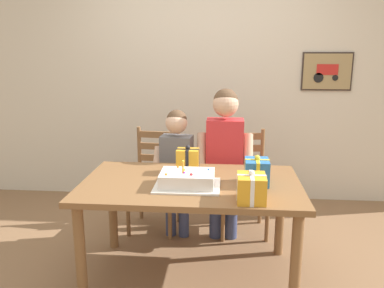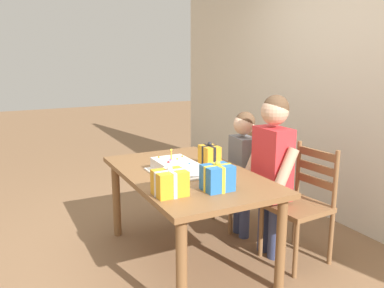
{
  "view_description": "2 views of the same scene",
  "coord_description": "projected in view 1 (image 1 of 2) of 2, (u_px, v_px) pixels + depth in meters",
  "views": [
    {
      "loc": [
        0.23,
        -2.64,
        1.64
      ],
      "look_at": [
        0.0,
        0.08,
        0.98
      ],
      "focal_mm": 37.4,
      "sensor_mm": 36.0,
      "label": 1
    },
    {
      "loc": [
        2.66,
        -1.3,
        1.62
      ],
      "look_at": [
        -0.02,
        0.05,
        0.94
      ],
      "focal_mm": 37.48,
      "sensor_mm": 36.0,
      "label": 2
    }
  ],
  "objects": [
    {
      "name": "back_wall",
      "position": [
        205.0,
        80.0,
        4.28
      ],
      "size": [
        6.4,
        0.11,
        2.6
      ],
      "color": "beige",
      "rests_on": "ground"
    },
    {
      "name": "gift_box_corner_small",
      "position": [
        257.0,
        172.0,
        2.73
      ],
      "size": [
        0.17,
        0.2,
        0.21
      ],
      "color": "#286BB7",
      "rests_on": "dining_table"
    },
    {
      "name": "birthday_cake",
      "position": [
        187.0,
        180.0,
        2.69
      ],
      "size": [
        0.44,
        0.34,
        0.19
      ],
      "color": "white",
      "rests_on": "dining_table"
    },
    {
      "name": "dining_table",
      "position": [
        191.0,
        194.0,
        2.81
      ],
      "size": [
        1.53,
        0.91,
        0.73
      ],
      "color": "brown",
      "rests_on": "ground"
    },
    {
      "name": "ground_plane",
      "position": [
        191.0,
        275.0,
        2.96
      ],
      "size": [
        20.0,
        20.0,
        0.0
      ],
      "primitive_type": "plane",
      "color": "#846042"
    },
    {
      "name": "gift_box_beside_cake",
      "position": [
        251.0,
        188.0,
        2.43
      ],
      "size": [
        0.18,
        0.21,
        0.2
      ],
      "color": "gold",
      "rests_on": "dining_table"
    },
    {
      "name": "chair_right",
      "position": [
        243.0,
        181.0,
        3.59
      ],
      "size": [
        0.45,
        0.45,
        0.92
      ],
      "color": "brown",
      "rests_on": "ground"
    },
    {
      "name": "child_younger",
      "position": [
        177.0,
        161.0,
        3.43
      ],
      "size": [
        0.43,
        0.25,
        1.14
      ],
      "color": "#38426B",
      "rests_on": "ground"
    },
    {
      "name": "chair_left",
      "position": [
        155.0,
        179.0,
        3.66
      ],
      "size": [
        0.46,
        0.46,
        0.92
      ],
      "color": "brown",
      "rests_on": "ground"
    },
    {
      "name": "gift_box_red_large",
      "position": [
        188.0,
        161.0,
        2.99
      ],
      "size": [
        0.17,
        0.13,
        0.21
      ],
      "color": "gold",
      "rests_on": "dining_table"
    },
    {
      "name": "child_older",
      "position": [
        225.0,
        150.0,
        3.37
      ],
      "size": [
        0.47,
        0.27,
        1.32
      ],
      "color": "#38426B",
      "rests_on": "ground"
    }
  ]
}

